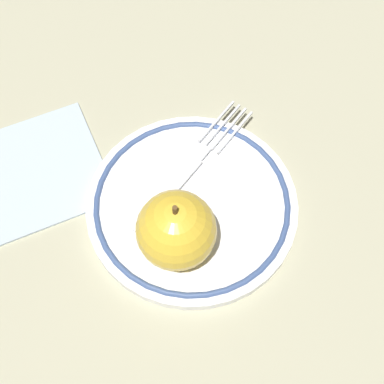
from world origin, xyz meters
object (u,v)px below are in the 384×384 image
Objects in this scene: plate at (192,205)px; apple_red_whole at (176,230)px; fork at (189,169)px; napkin_folded at (37,170)px.

apple_red_whole is (-0.03, 0.04, 0.04)m from plate.
napkin_folded is (0.11, 0.12, -0.01)m from fork.
napkin_folded is (0.17, 0.05, -0.05)m from apple_red_whole.
apple_red_whole reaches higher than plate.
plate is 2.58× the size of apple_red_whole.
fork is 1.37× the size of napkin_folded.
napkin_folded is at bearing 16.91° from apple_red_whole.
fork is (0.06, -0.06, -0.04)m from apple_red_whole.
plate is 0.04m from fork.
plate reaches higher than napkin_folded.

